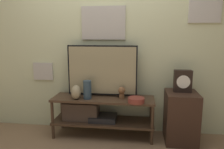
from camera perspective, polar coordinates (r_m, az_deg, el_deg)
ground_plane at (r=2.95m, az=-3.11°, el=-17.62°), size 12.00×12.00×0.00m
wall_back at (r=3.10m, az=-1.64°, el=9.88°), size 6.40×0.08×2.70m
media_console at (r=3.05m, az=-4.48°, el=-9.59°), size 1.37×0.42×0.54m
television at (r=2.98m, az=-2.58°, el=1.07°), size 0.95×0.05×0.70m
vase_wide_bowl at (r=2.77m, az=6.32°, el=-6.65°), size 0.21×0.21×0.06m
vase_tall_ceramic at (r=2.91m, az=-6.46°, el=-3.97°), size 0.11×0.11×0.24m
vase_urn_stoneware at (r=2.92m, az=-9.37°, el=-4.60°), size 0.13×0.15×0.19m
decorative_bust at (r=2.90m, az=2.54°, el=-4.59°), size 0.09×0.09×0.16m
side_table at (r=3.03m, az=17.52°, el=-10.51°), size 0.40×0.46×0.66m
mantel_clock at (r=2.93m, az=17.97°, el=-1.64°), size 0.22×0.11×0.28m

